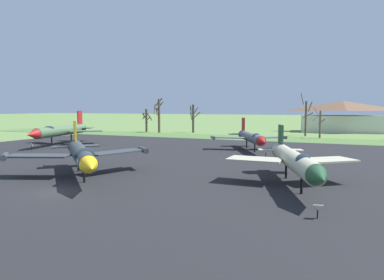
% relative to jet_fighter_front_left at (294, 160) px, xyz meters
% --- Properties ---
extents(ground_plane, '(600.00, 600.00, 0.00)m').
position_rel_jet_fighter_front_left_xyz_m(ground_plane, '(-16.27, -9.32, -2.21)').
color(ground_plane, '#607F42').
extents(asphalt_apron, '(78.88, 58.66, 0.05)m').
position_rel_jet_fighter_front_left_xyz_m(asphalt_apron, '(-16.27, 8.28, -2.18)').
color(asphalt_apron, black).
rests_on(asphalt_apron, ground).
extents(grass_verge_strip, '(138.88, 12.00, 0.06)m').
position_rel_jet_fighter_front_left_xyz_m(grass_verge_strip, '(-16.27, 43.61, -2.18)').
color(grass_verge_strip, '#4D6F37').
rests_on(grass_verge_strip, ground).
extents(jet_fighter_front_left, '(10.59, 15.05, 4.80)m').
position_rel_jet_fighter_front_left_xyz_m(jet_fighter_front_left, '(0.00, 0.00, 0.00)').
color(jet_fighter_front_left, '#B7B293').
rests_on(jet_fighter_front_left, ground).
extents(info_placard_front_left, '(0.64, 0.45, 0.91)m').
position_rel_jet_fighter_front_left_xyz_m(info_placard_front_left, '(2.41, -8.16, -1.62)').
color(info_placard_front_left, black).
rests_on(info_placard_front_left, ground).
extents(jet_fighter_front_right, '(12.88, 17.86, 5.89)m').
position_rel_jet_fighter_front_left_xyz_m(jet_fighter_front_right, '(-41.51, 16.91, 0.30)').
color(jet_fighter_front_right, '#4C6B47').
rests_on(jet_fighter_front_right, ground).
extents(info_placard_front_right, '(0.56, 0.32, 1.12)m').
position_rel_jet_fighter_front_left_xyz_m(info_placard_front_right, '(-39.32, 8.81, -1.52)').
color(info_placard_front_right, black).
rests_on(info_placard_front_right, ground).
extents(jet_fighter_rear_center, '(13.70, 13.56, 5.11)m').
position_rel_jet_fighter_front_left_xyz_m(jet_fighter_rear_center, '(-18.48, -4.14, 0.00)').
color(jet_fighter_rear_center, '#33383D').
rests_on(jet_fighter_rear_center, ground).
extents(jet_fighter_rear_left, '(11.38, 13.76, 4.83)m').
position_rel_jet_fighter_front_left_xyz_m(jet_fighter_rear_left, '(-9.21, 22.36, -0.17)').
color(jet_fighter_rear_left, '#565B60').
rests_on(jet_fighter_rear_left, ground).
extents(info_placard_rear_left, '(0.57, 0.36, 0.91)m').
position_rel_jet_fighter_front_left_xyz_m(info_placard_rear_left, '(-5.69, 16.13, -1.63)').
color(info_placard_rear_left, black).
rests_on(info_placard_rear_left, ground).
extents(bare_tree_far_left, '(2.54, 2.46, 6.08)m').
position_rel_jet_fighter_front_left_xyz_m(bare_tree_far_left, '(-45.07, 51.59, 1.07)').
color(bare_tree_far_left, '#42382D').
rests_on(bare_tree_far_left, ground).
extents(bare_tree_left_of_center, '(2.47, 3.12, 9.03)m').
position_rel_jet_fighter_front_left_xyz_m(bare_tree_left_of_center, '(-40.71, 50.54, 2.62)').
color(bare_tree_left_of_center, brown).
rests_on(bare_tree_left_of_center, ground).
extents(bare_tree_center, '(2.71, 2.70, 7.27)m').
position_rel_jet_fighter_front_left_xyz_m(bare_tree_center, '(-32.55, 54.14, 1.72)').
color(bare_tree_center, '#42382D').
rests_on(bare_tree_center, ground).
extents(bare_tree_right_of_center, '(2.94, 2.97, 9.77)m').
position_rel_jet_fighter_front_left_xyz_m(bare_tree_right_of_center, '(-4.56, 54.15, 2.33)').
color(bare_tree_right_of_center, brown).
rests_on(bare_tree_right_of_center, ground).
extents(bare_tree_far_right, '(2.57, 2.85, 6.60)m').
position_rel_jet_fighter_front_left_xyz_m(bare_tree_far_right, '(-1.25, 49.20, 1.00)').
color(bare_tree_far_right, brown).
rests_on(bare_tree_far_right, ground).
extents(visitor_building, '(23.00, 13.66, 8.28)m').
position_rel_jet_fighter_front_left_xyz_m(visitor_building, '(2.92, 72.17, 1.88)').
color(visitor_building, beige).
rests_on(visitor_building, ground).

